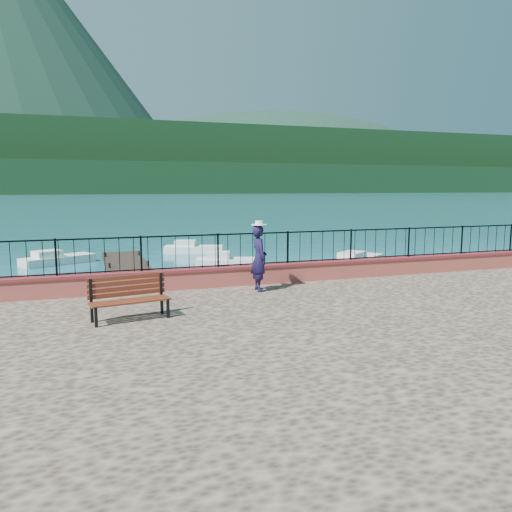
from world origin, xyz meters
TOP-DOWN VIEW (x-y plane):
  - ground at (0.00, 0.00)m, footprint 2000.00×2000.00m
  - promenade at (0.00, -6.00)m, footprint 30.00×20.00m
  - parapet at (0.00, 3.70)m, footprint 28.00×0.46m
  - railing at (0.00, 3.70)m, footprint 27.00×0.05m
  - dock at (-2.00, 12.00)m, footprint 2.00×16.00m
  - far_forest at (0.00, 300.00)m, footprint 900.00×60.00m
  - foothills at (0.00, 360.00)m, footprint 900.00×120.00m
  - companion_hill at (220.00, 560.00)m, footprint 448.00×384.00m
  - park_bench at (-3.10, 0.74)m, footprint 1.79×0.85m
  - person at (0.63, 2.73)m, footprint 0.46×0.69m
  - hat at (0.63, 2.73)m, footprint 0.44×0.44m
  - boat_1 at (3.03, 14.29)m, footprint 3.51×2.23m
  - boat_2 at (9.62, 12.54)m, footprint 4.28×3.59m
  - boat_3 at (-5.32, 18.20)m, footprint 3.92×2.95m
  - boat_4 at (2.55, 20.34)m, footprint 3.84×2.33m

SIDE VIEW (x-z plane):
  - ground at x=0.00m, z-range 0.00..0.00m
  - companion_hill at x=220.00m, z-range -90.00..90.00m
  - dock at x=-2.00m, z-range 0.00..0.30m
  - boat_1 at x=3.03m, z-range 0.00..0.80m
  - boat_2 at x=9.62m, z-range 0.00..0.80m
  - boat_3 at x=-5.32m, z-range 0.00..0.80m
  - boat_4 at x=2.55m, z-range 0.00..0.80m
  - promenade at x=0.00m, z-range 0.00..1.20m
  - parapet at x=0.00m, z-range 1.20..1.78m
  - park_bench at x=-3.10m, z-range 1.01..1.97m
  - person at x=0.63m, z-range 1.20..3.05m
  - railing at x=0.00m, z-range 1.78..2.73m
  - hat at x=0.63m, z-range 3.05..3.17m
  - far_forest at x=0.00m, z-range 0.00..18.00m
  - foothills at x=0.00m, z-range 0.00..44.00m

